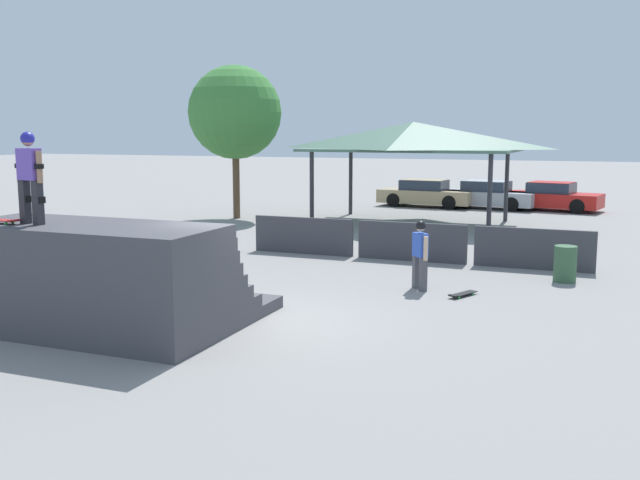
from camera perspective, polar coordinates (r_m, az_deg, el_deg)
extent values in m
plane|color=gray|center=(13.20, -5.22, -6.68)|extent=(160.00, 160.00, 0.00)
cube|color=#424247|center=(13.91, -15.33, -5.65)|extent=(4.73, 3.88, 0.24)
cube|color=#424247|center=(13.50, -16.55, -5.09)|extent=(4.73, 2.95, 0.24)
cube|color=#424247|center=(13.32, -17.05, -4.25)|extent=(4.73, 2.61, 0.24)
cube|color=#424247|center=(13.18, -17.40, -3.33)|extent=(4.73, 2.39, 0.24)
cube|color=#424247|center=(13.07, -17.67, -2.37)|extent=(4.73, 2.22, 0.24)
cube|color=#424247|center=(12.99, -17.88, -1.38)|extent=(4.73, 2.11, 0.24)
cube|color=#424247|center=(12.92, -18.04, -0.37)|extent=(4.73, 2.03, 0.24)
cube|color=#424247|center=(12.87, -18.16, 0.67)|extent=(4.73, 1.98, 0.24)
cylinder|color=silver|center=(13.61, -15.55, 1.56)|extent=(4.64, 0.07, 0.07)
cube|color=#2D2D33|center=(13.04, -21.64, 2.80)|extent=(0.16, 0.16, 0.76)
cube|color=black|center=(13.05, -21.56, 3.01)|extent=(0.19, 0.15, 0.11)
cube|color=#2D2D33|center=(13.30, -22.53, 2.85)|extent=(0.16, 0.16, 0.76)
cube|color=black|center=(13.31, -22.45, 3.06)|extent=(0.19, 0.15, 0.11)
cube|color=#6B4CB7|center=(13.12, -22.25, 5.64)|extent=(0.44, 0.26, 0.54)
cylinder|color=#A87A5B|center=(12.92, -21.54, 5.45)|extent=(0.11, 0.11, 0.54)
cylinder|color=black|center=(12.92, -21.54, 5.50)|extent=(0.17, 0.17, 0.08)
cylinder|color=#A87A5B|center=(13.33, -22.92, 5.45)|extent=(0.11, 0.11, 0.54)
cylinder|color=black|center=(13.33, -22.93, 5.50)|extent=(0.17, 0.17, 0.08)
sphere|color=#A87A5B|center=(13.11, -22.35, 7.40)|extent=(0.21, 0.21, 0.21)
sphere|color=#232399|center=(13.11, -22.36, 7.52)|extent=(0.23, 0.23, 0.23)
cylinder|color=green|center=(13.38, -23.37, 1.31)|extent=(0.06, 0.04, 0.05)
cylinder|color=green|center=(13.30, -23.84, 1.24)|extent=(0.06, 0.04, 0.05)
cube|color=#B22323|center=(13.53, -24.24, 1.47)|extent=(0.79, 0.29, 0.02)
cube|color=#B22323|center=(13.24, -23.31, 1.47)|extent=(0.12, 0.21, 0.02)
cube|color=#4C4C51|center=(16.14, 7.71, -2.53)|extent=(0.20, 0.20, 0.75)
cube|color=#4C4C51|center=(15.86, 8.25, -2.74)|extent=(0.20, 0.20, 0.75)
cube|color=blue|center=(15.89, 8.03, -0.38)|extent=(0.42, 0.44, 0.53)
cylinder|color=beige|center=(16.12, 7.61, -0.40)|extent=(0.14, 0.14, 0.53)
cylinder|color=beige|center=(15.68, 8.45, -0.67)|extent=(0.14, 0.14, 0.53)
sphere|color=beige|center=(15.83, 8.06, 1.04)|extent=(0.21, 0.21, 0.21)
sphere|color=black|center=(15.83, 8.06, 1.13)|extent=(0.23, 0.23, 0.23)
cylinder|color=green|center=(15.34, 11.06, -4.54)|extent=(0.05, 0.06, 0.05)
cylinder|color=green|center=(15.42, 10.63, -4.46)|extent=(0.05, 0.06, 0.05)
cylinder|color=green|center=(15.73, 12.11, -4.24)|extent=(0.05, 0.06, 0.05)
cylinder|color=green|center=(15.81, 11.69, -4.16)|extent=(0.05, 0.06, 0.05)
cube|color=black|center=(15.56, 11.38, -4.22)|extent=(0.52, 0.80, 0.02)
cube|color=black|center=(15.27, 10.59, -4.37)|extent=(0.22, 0.17, 0.02)
cube|color=#3D3D42|center=(20.52, -1.34, 0.36)|extent=(3.01, 0.12, 1.05)
cube|color=#3D3D42|center=(19.50, 7.34, -0.14)|extent=(3.01, 0.12, 1.05)
cube|color=#3D3D42|center=(18.97, 16.74, -0.69)|extent=(3.01, 0.12, 1.05)
cylinder|color=#2D2D33|center=(26.37, -0.66, 4.08)|extent=(0.16, 0.16, 2.77)
cylinder|color=#2D2D33|center=(24.64, 13.42, 3.52)|extent=(0.16, 0.16, 2.77)
cylinder|color=#2D2D33|center=(30.41, 2.47, 4.68)|extent=(0.16, 0.16, 2.77)
cylinder|color=#2D2D33|center=(28.92, 14.70, 4.20)|extent=(0.16, 0.16, 2.77)
cube|color=#4C705B|center=(27.33, 7.43, 7.17)|extent=(7.62, 5.10, 0.10)
pyramid|color=#4C705B|center=(27.32, 7.45, 8.32)|extent=(7.47, 5.00, 0.99)
cylinder|color=brown|center=(29.14, -6.72, 4.60)|extent=(0.28, 0.28, 2.91)
sphere|color=#3D7F38|center=(29.08, -6.82, 10.11)|extent=(3.73, 3.73, 3.73)
cylinder|color=#385B3D|center=(17.63, 19.02, -1.82)|extent=(0.52, 0.52, 0.85)
cube|color=tan|center=(33.86, 8.50, 3.47)|extent=(4.55, 2.06, 0.62)
cube|color=#283342|center=(33.86, 8.33, 4.38)|extent=(2.16, 1.58, 0.46)
cube|color=tan|center=(33.84, 8.34, 4.77)|extent=(2.07, 1.53, 0.04)
cylinder|color=black|center=(34.19, 11.04, 3.17)|extent=(0.66, 0.26, 0.64)
cylinder|color=black|center=(32.76, 10.30, 2.96)|extent=(0.66, 0.26, 0.64)
cylinder|color=black|center=(35.03, 6.80, 3.40)|extent=(0.66, 0.26, 0.64)
cylinder|color=black|center=(33.64, 5.91, 3.20)|extent=(0.66, 0.26, 0.64)
cube|color=#A8AAAF|center=(33.62, 13.32, 3.29)|extent=(4.55, 2.34, 0.62)
cube|color=#283342|center=(33.62, 13.17, 4.22)|extent=(2.21, 1.69, 0.46)
cube|color=#A8AAAF|center=(33.60, 13.18, 4.61)|extent=(2.12, 1.64, 0.04)
cylinder|color=black|center=(33.95, 15.82, 2.97)|extent=(0.66, 0.31, 0.64)
cylinder|color=black|center=(32.55, 15.11, 2.77)|extent=(0.66, 0.31, 0.64)
cylinder|color=black|center=(34.76, 11.63, 3.25)|extent=(0.66, 0.31, 0.64)
cylinder|color=black|center=(33.39, 10.75, 3.06)|extent=(0.66, 0.31, 0.64)
cube|color=red|center=(33.51, 18.16, 3.08)|extent=(4.33, 2.51, 0.62)
cube|color=#283342|center=(33.49, 18.02, 4.01)|extent=(2.13, 1.81, 0.46)
cube|color=red|center=(33.47, 18.04, 4.40)|extent=(2.04, 1.76, 0.04)
cylinder|color=black|center=(34.01, 20.51, 2.76)|extent=(0.67, 0.32, 0.64)
cylinder|color=black|center=(32.45, 19.89, 2.53)|extent=(0.67, 0.32, 0.64)
cylinder|color=black|center=(34.62, 16.50, 3.05)|extent=(0.67, 0.32, 0.64)
cylinder|color=black|center=(33.09, 15.71, 2.84)|extent=(0.67, 0.32, 0.64)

